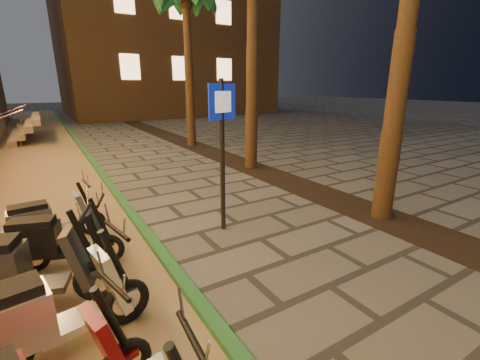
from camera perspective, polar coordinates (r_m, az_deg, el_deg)
ground at (r=3.94m, az=16.16°, el=-27.19°), size 120.00×120.00×0.00m
parking_strip at (r=12.11m, az=-32.35°, el=1.10°), size 3.40×60.00×0.01m
green_curb at (r=12.17m, az=-24.44°, el=2.49°), size 0.18×60.00×0.10m
planting_strip at (r=9.37m, az=8.73°, el=-0.30°), size 1.20×40.00×0.02m
palm_d at (r=15.35m, az=-9.59°, el=28.54°), size 2.97×3.02×7.16m
pedestrian_sign at (r=5.80m, az=-3.16°, el=7.84°), size 0.60×0.19×2.80m
scooter_7 at (r=3.88m, az=-31.93°, el=-19.85°), size 1.77×0.77×1.24m
scooter_8 at (r=4.78m, az=-35.01°, el=-13.16°), size 1.80×0.97×1.28m
scooter_9 at (r=5.55m, az=-30.28°, el=-9.31°), size 1.55×0.82×1.10m
scooter_10 at (r=6.42m, az=-31.13°, el=-6.28°), size 1.50×0.54×1.06m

